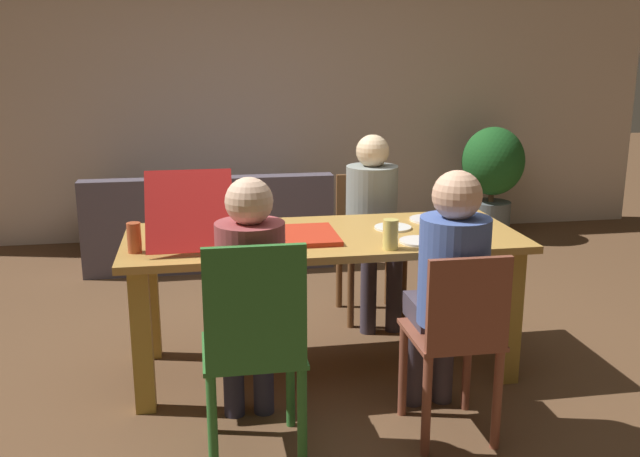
{
  "coord_description": "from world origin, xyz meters",
  "views": [
    {
      "loc": [
        -0.64,
        -3.6,
        1.73
      ],
      "look_at": [
        0.0,
        0.1,
        0.78
      ],
      "focal_mm": 39.96,
      "sensor_mm": 36.0,
      "label": 1
    }
  ],
  "objects_px": {
    "person_0": "(374,212)",
    "plate_3": "(456,232)",
    "pizza_box_0": "(297,236)",
    "plate_1": "(393,228)",
    "couch": "(209,229)",
    "potted_plant": "(492,172)",
    "chair_2": "(457,339)",
    "plate_2": "(419,241)",
    "plate_0": "(430,219)",
    "person_2": "(449,278)",
    "pizza_box_1": "(191,228)",
    "chair_1": "(254,345)",
    "dining_table": "(323,257)",
    "chair_0": "(368,239)",
    "drinking_glass_0": "(134,238)",
    "person_1": "(250,292)",
    "drinking_glass_1": "(390,234)"
  },
  "relations": [
    {
      "from": "person_0",
      "to": "plate_3",
      "type": "distance_m",
      "value": 0.83
    },
    {
      "from": "person_0",
      "to": "pizza_box_0",
      "type": "relative_size",
      "value": 2.89
    },
    {
      "from": "plate_1",
      "to": "couch",
      "type": "distance_m",
      "value": 2.42
    },
    {
      "from": "plate_3",
      "to": "couch",
      "type": "bearing_deg",
      "value": 118.78
    },
    {
      "from": "person_0",
      "to": "potted_plant",
      "type": "distance_m",
      "value": 2.42
    },
    {
      "from": "chair_2",
      "to": "plate_2",
      "type": "height_order",
      "value": "chair_2"
    },
    {
      "from": "plate_0",
      "to": "couch",
      "type": "xyz_separation_m",
      "value": [
        -1.23,
        2.01,
        -0.51
      ]
    },
    {
      "from": "person_2",
      "to": "plate_3",
      "type": "relative_size",
      "value": 5.68
    },
    {
      "from": "chair_2",
      "to": "couch",
      "type": "xyz_separation_m",
      "value": [
        -1.02,
        3.06,
        -0.23
      ]
    },
    {
      "from": "chair_2",
      "to": "pizza_box_1",
      "type": "distance_m",
      "value": 1.47
    },
    {
      "from": "chair_1",
      "to": "plate_1",
      "type": "bearing_deg",
      "value": 47.84
    },
    {
      "from": "plate_0",
      "to": "couch",
      "type": "relative_size",
      "value": 0.12
    },
    {
      "from": "dining_table",
      "to": "plate_0",
      "type": "distance_m",
      "value": 0.7
    },
    {
      "from": "chair_0",
      "to": "plate_1",
      "type": "height_order",
      "value": "chair_0"
    },
    {
      "from": "chair_0",
      "to": "pizza_box_1",
      "type": "height_order",
      "value": "pizza_box_1"
    },
    {
      "from": "drinking_glass_0",
      "to": "person_0",
      "type": "bearing_deg",
      "value": 31.73
    },
    {
      "from": "chair_0",
      "to": "dining_table",
      "type": "bearing_deg",
      "value": -118.46
    },
    {
      "from": "person_1",
      "to": "plate_1",
      "type": "relative_size",
      "value": 6.07
    },
    {
      "from": "chair_0",
      "to": "pizza_box_0",
      "type": "height_order",
      "value": "chair_0"
    },
    {
      "from": "potted_plant",
      "to": "person_0",
      "type": "bearing_deg",
      "value": -130.99
    },
    {
      "from": "chair_1",
      "to": "dining_table",
      "type": "bearing_deg",
      "value": 63.04
    },
    {
      "from": "chair_1",
      "to": "plate_0",
      "type": "relative_size",
      "value": 4.26
    },
    {
      "from": "chair_0",
      "to": "chair_1",
      "type": "distance_m",
      "value": 1.92
    },
    {
      "from": "chair_0",
      "to": "couch",
      "type": "height_order",
      "value": "chair_0"
    },
    {
      "from": "plate_2",
      "to": "chair_0",
      "type": "bearing_deg",
      "value": 90.34
    },
    {
      "from": "dining_table",
      "to": "chair_1",
      "type": "height_order",
      "value": "chair_1"
    },
    {
      "from": "chair_2",
      "to": "person_0",
      "type": "bearing_deg",
      "value": 90.0
    },
    {
      "from": "drinking_glass_0",
      "to": "couch",
      "type": "xyz_separation_m",
      "value": [
        0.39,
        2.4,
        -0.58
      ]
    },
    {
      "from": "dining_table",
      "to": "plate_2",
      "type": "xyz_separation_m",
      "value": [
        0.45,
        -0.24,
        0.13
      ]
    },
    {
      "from": "person_0",
      "to": "pizza_box_0",
      "type": "bearing_deg",
      "value": -129.07
    },
    {
      "from": "plate_0",
      "to": "potted_plant",
      "type": "distance_m",
      "value": 2.68
    },
    {
      "from": "person_2",
      "to": "dining_table",
      "type": "bearing_deg",
      "value": 122.5
    },
    {
      "from": "dining_table",
      "to": "plate_3",
      "type": "height_order",
      "value": "plate_3"
    },
    {
      "from": "chair_2",
      "to": "plate_1",
      "type": "relative_size",
      "value": 4.43
    },
    {
      "from": "person_0",
      "to": "chair_1",
      "type": "xyz_separation_m",
      "value": [
        -0.89,
        -1.56,
        -0.17
      ]
    },
    {
      "from": "person_0",
      "to": "person_1",
      "type": "xyz_separation_m",
      "value": [
        -0.89,
        -1.39,
        -0.0
      ]
    },
    {
      "from": "pizza_box_1",
      "to": "person_2",
      "type": "bearing_deg",
      "value": -33.06
    },
    {
      "from": "pizza_box_0",
      "to": "plate_0",
      "type": "xyz_separation_m",
      "value": [
        0.81,
        0.26,
        -0.01
      ]
    },
    {
      "from": "couch",
      "to": "potted_plant",
      "type": "relative_size",
      "value": 1.89
    },
    {
      "from": "dining_table",
      "to": "drinking_glass_1",
      "type": "xyz_separation_m",
      "value": [
        0.28,
        -0.33,
        0.2
      ]
    },
    {
      "from": "dining_table",
      "to": "drinking_glass_0",
      "type": "bearing_deg",
      "value": -169.32
    },
    {
      "from": "person_2",
      "to": "drinking_glass_1",
      "type": "bearing_deg",
      "value": 115.04
    },
    {
      "from": "plate_2",
      "to": "couch",
      "type": "height_order",
      "value": "plate_2"
    },
    {
      "from": "person_0",
      "to": "plate_2",
      "type": "bearing_deg",
      "value": -89.61
    },
    {
      "from": "dining_table",
      "to": "plate_3",
      "type": "xyz_separation_m",
      "value": [
        0.7,
        -0.09,
        0.13
      ]
    },
    {
      "from": "chair_1",
      "to": "drinking_glass_1",
      "type": "distance_m",
      "value": 0.95
    },
    {
      "from": "person_0",
      "to": "dining_table",
      "type": "bearing_deg",
      "value": -123.03
    },
    {
      "from": "chair_1",
      "to": "couch",
      "type": "relative_size",
      "value": 0.51
    },
    {
      "from": "drinking_glass_0",
      "to": "drinking_glass_1",
      "type": "bearing_deg",
      "value": -7.1
    },
    {
      "from": "person_2",
      "to": "plate_0",
      "type": "bearing_deg",
      "value": 76.9
    }
  ]
}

